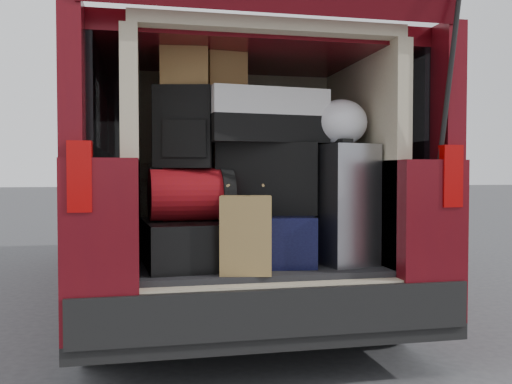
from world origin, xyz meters
TOP-DOWN VIEW (x-y plane):
  - ground at (0.00, 0.00)m, footprint 80.00×80.00m
  - minivan at (0.00, 1.86)m, footprint 1.90×5.35m
  - load_floor at (0.00, 0.28)m, footprint 1.24×1.05m
  - black_hardshell at (-0.38, 0.13)m, footprint 0.48×0.62m
  - navy_hardshell at (0.05, 0.18)m, footprint 0.56×0.65m
  - silver_roller at (0.43, 0.07)m, footprint 0.35×0.47m
  - kraft_bag at (-0.12, -0.17)m, footprint 0.27×0.20m
  - red_duffel at (-0.36, 0.13)m, footprint 0.44×0.30m
  - black_soft_case at (0.06, 0.20)m, footprint 0.59×0.42m
  - backpack at (-0.39, 0.14)m, footprint 0.33×0.24m
  - twotone_duffel at (0.04, 0.17)m, footprint 0.67×0.40m
  - grocery_sack_lower at (-0.38, 0.16)m, footprint 0.26×0.22m
  - grocery_sack_upper at (-0.16, 0.22)m, footprint 0.22×0.19m
  - plastic_bag_right at (0.46, 0.09)m, footprint 0.31×0.29m

SIDE VIEW (x-z plane):
  - ground at x=0.00m, z-range 0.00..0.00m
  - load_floor at x=0.00m, z-range 0.00..0.55m
  - black_hardshell at x=-0.38m, z-range 0.55..0.78m
  - navy_hardshell at x=0.05m, z-range 0.55..0.81m
  - kraft_bag at x=-0.12m, z-range 0.55..0.93m
  - silver_roller at x=0.43m, z-range 0.55..1.19m
  - minivan at x=0.00m, z-range -0.47..2.29m
  - red_duffel at x=-0.36m, z-range 0.78..1.06m
  - black_soft_case at x=0.06m, z-range 0.81..1.20m
  - backpack at x=-0.39m, z-range 1.06..1.48m
  - plastic_bag_right at x=0.46m, z-range 1.19..1.43m
  - twotone_duffel at x=0.04m, z-range 1.20..1.48m
  - grocery_sack_upper at x=-0.16m, z-range 1.48..1.69m
  - grocery_sack_lower at x=-0.38m, z-range 1.48..1.71m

